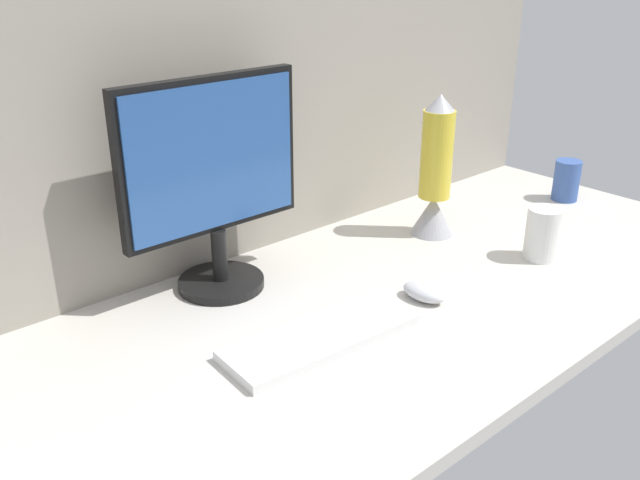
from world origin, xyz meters
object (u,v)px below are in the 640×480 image
keyboard (321,337)px  lava_lamp (435,177)px  monitor (213,177)px  mug_ceramic_blue (567,180)px  mug_ceramic_white (543,233)px  mouse (424,292)px

keyboard → lava_lamp: (54.29, 19.94, 13.55)cm
monitor → mug_ceramic_blue: 105.93cm
mug_ceramic_blue → lava_lamp: (-46.93, 8.76, 8.87)cm
monitor → mug_ceramic_white: bearing=-30.4°
mug_ceramic_blue → keyboard: bearing=-173.7°
lava_lamp → mug_ceramic_blue: bearing=-10.6°
monitor → keyboard: size_ratio=1.18×
mouse → mug_ceramic_blue: mug_ceramic_blue is taller
mouse → mug_ceramic_white: bearing=-12.9°
mug_ceramic_blue → lava_lamp: 48.56cm
mouse → lava_lamp: size_ratio=0.28×
mug_ceramic_white → lava_lamp: lava_lamp is taller
mug_ceramic_white → lava_lamp: 28.33cm
keyboard → lava_lamp: 59.40cm
mug_ceramic_white → mug_ceramic_blue: mug_ceramic_white is taller
lava_lamp → monitor: bearing=168.8°
mug_ceramic_blue → monitor: bearing=169.1°
lava_lamp → mouse: bearing=-142.1°
mug_ceramic_white → mug_ceramic_blue: bearing=23.6°
monitor → mug_ceramic_blue: size_ratio=3.88×
monitor → mug_ceramic_white: (63.01, -36.96, -17.94)cm
keyboard → lava_lamp: size_ratio=1.07×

